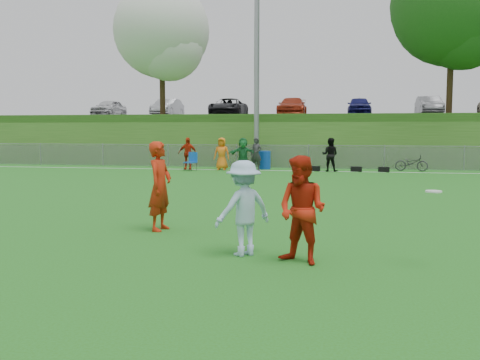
% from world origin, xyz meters
% --- Properties ---
extents(ground, '(120.00, 120.00, 0.00)m').
position_xyz_m(ground, '(0.00, 0.00, 0.00)').
color(ground, '#246214').
rests_on(ground, ground).
extents(sideline_far, '(60.00, 0.10, 0.01)m').
position_xyz_m(sideline_far, '(0.00, 18.00, 0.01)').
color(sideline_far, white).
rests_on(sideline_far, ground).
extents(fence, '(58.00, 0.06, 1.30)m').
position_xyz_m(fence, '(0.00, 20.00, 0.65)').
color(fence, gray).
rests_on(fence, ground).
extents(light_pole, '(1.20, 0.40, 12.15)m').
position_xyz_m(light_pole, '(-3.00, 20.80, 6.71)').
color(light_pole, gray).
rests_on(light_pole, ground).
extents(berm, '(120.00, 18.00, 3.00)m').
position_xyz_m(berm, '(0.00, 31.00, 1.50)').
color(berm, '#265217').
rests_on(berm, ground).
extents(parking_lot, '(120.00, 12.00, 0.10)m').
position_xyz_m(parking_lot, '(0.00, 33.00, 3.05)').
color(parking_lot, black).
rests_on(parking_lot, berm).
extents(tree_white_flowering, '(6.30, 6.30, 8.78)m').
position_xyz_m(tree_white_flowering, '(-9.84, 24.92, 8.32)').
color(tree_white_flowering, black).
rests_on(tree_white_flowering, berm).
extents(tree_green_near, '(7.14, 7.14, 9.95)m').
position_xyz_m(tree_green_near, '(8.16, 24.42, 9.03)').
color(tree_green_near, black).
rests_on(tree_green_near, berm).
extents(car_row, '(32.04, 5.18, 1.44)m').
position_xyz_m(car_row, '(-1.17, 32.00, 3.82)').
color(car_row, silver).
rests_on(car_row, parking_lot).
extents(spectator_row, '(8.43, 0.89, 1.69)m').
position_xyz_m(spectator_row, '(-2.93, 18.00, 0.85)').
color(spectator_row, red).
rests_on(spectator_row, ground).
extents(gear_bags, '(7.50, 0.43, 0.26)m').
position_xyz_m(gear_bags, '(0.92, 18.10, 0.13)').
color(gear_bags, black).
rests_on(gear_bags, ground).
extents(player_red_left, '(0.54, 0.74, 1.89)m').
position_xyz_m(player_red_left, '(-2.00, 1.42, 0.94)').
color(player_red_left, '#B4240C').
rests_on(player_red_left, ground).
extents(player_red_center, '(1.05, 0.97, 1.73)m').
position_xyz_m(player_red_center, '(1.15, -0.85, 0.86)').
color(player_red_center, red).
rests_on(player_red_center, ground).
extents(player_blue, '(1.18, 1.15, 1.62)m').
position_xyz_m(player_blue, '(0.13, -0.46, 0.81)').
color(player_blue, '#A4C6E3').
rests_on(player_blue, ground).
extents(frisbee, '(0.25, 0.25, 0.02)m').
position_xyz_m(frisbee, '(3.15, -0.71, 1.19)').
color(frisbee, white).
rests_on(frisbee, ground).
extents(recycling_bin, '(0.68, 0.68, 0.97)m').
position_xyz_m(recycling_bin, '(-2.28, 19.00, 0.48)').
color(recycling_bin, '#0F3EA6').
rests_on(recycling_bin, ground).
extents(camp_chair, '(0.68, 0.69, 0.95)m').
position_xyz_m(camp_chair, '(-5.88, 17.22, 0.28)').
color(camp_chair, '#1054B7').
rests_on(camp_chair, ground).
extents(bicycle, '(1.69, 0.88, 0.85)m').
position_xyz_m(bicycle, '(5.27, 19.00, 0.42)').
color(bicycle, '#2C2C2E').
rests_on(bicycle, ground).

